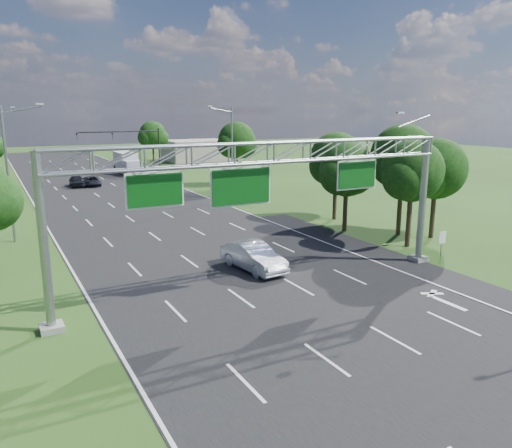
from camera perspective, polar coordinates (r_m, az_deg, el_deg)
ground at (r=43.58m, az=-10.61°, el=-0.15°), size 220.00×220.00×0.00m
road at (r=43.58m, az=-10.61°, el=-0.15°), size 18.00×180.00×0.02m
road_flare at (r=34.98m, az=14.20°, el=-3.54°), size 3.00×30.00×0.02m
sign_gantry at (r=26.22m, az=1.84°, el=6.85°), size 23.50×1.00×9.56m
regulatory_sign at (r=34.12m, az=20.49°, el=-1.76°), size 0.60×0.08×2.10m
traffic_signal at (r=78.34m, az=-13.54°, el=9.21°), size 12.21×0.24×7.00m
streetlight_l_near at (r=40.76m, az=-26.29°, el=5.82°), size 2.97×0.22×10.16m
streetlight_r_mid at (r=56.13m, az=-2.93°, el=8.68°), size 2.97×0.22×10.16m
tree_cluster_right at (r=40.79m, az=14.48°, el=6.36°), size 9.91×14.60×8.68m
tree_verge_rd at (r=65.43m, az=-2.19°, el=9.32°), size 5.76×4.80×8.28m
tree_verge_re at (r=92.67m, az=-11.69°, el=9.82°), size 5.76×4.80×7.84m
building_right at (r=99.87m, az=-6.78°, el=8.35°), size 12.00×9.00×4.00m
silver_sedan at (r=30.78m, az=-0.28°, el=-3.75°), size 2.35×5.24×1.67m
car_queue_b at (r=68.89m, az=-18.28°, el=4.66°), size 2.18×4.46×1.22m
car_queue_c at (r=68.77m, az=-19.76°, el=4.63°), size 1.77×4.25×1.44m
car_queue_d at (r=73.78m, az=-12.06°, el=5.67°), size 2.16×5.02×1.61m
box_truck at (r=81.36m, az=-14.52°, el=6.73°), size 2.64×8.62×3.27m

